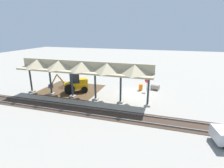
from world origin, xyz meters
TOP-DOWN VIEW (x-y plane):
  - ground_plane at (0.00, 0.00)m, footprint 120.00×120.00m
  - dirt_work_zone at (9.65, 1.05)m, footprint 8.59×7.00m
  - platform_canopy at (6.24, 3.75)m, footprint 17.50×3.20m
  - rail_tracks at (0.00, 7.22)m, footprint 60.00×2.58m
  - stop_sign at (-1.25, -1.39)m, footprint 0.67×0.41m
  - backhoe at (8.49, 1.87)m, footprint 5.12×3.77m
  - dirt_mound at (10.94, 0.30)m, footprint 5.05×5.05m
  - concrete_pipe at (-2.38, -2.50)m, footprint 1.35×1.10m
  - traffic_barrel at (-0.35, -1.69)m, footprint 0.56×0.56m

SIDE VIEW (x-z plane):
  - ground_plane at x=0.00m, z-range 0.00..0.00m
  - dirt_mound at x=10.94m, z-range -0.72..0.72m
  - dirt_work_zone at x=9.65m, z-range 0.00..0.01m
  - rail_tracks at x=0.00m, z-range -0.05..0.10m
  - concrete_pipe at x=-2.38m, z-range 0.00..0.80m
  - traffic_barrel at x=-0.35m, z-range 0.00..0.90m
  - backhoe at x=8.49m, z-range -0.15..2.67m
  - stop_sign at x=-1.25m, z-range 0.43..2.46m
  - platform_canopy at x=6.24m, z-range 1.71..6.61m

